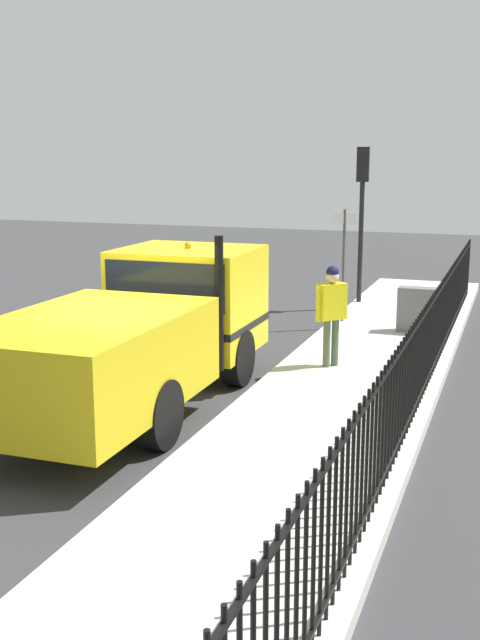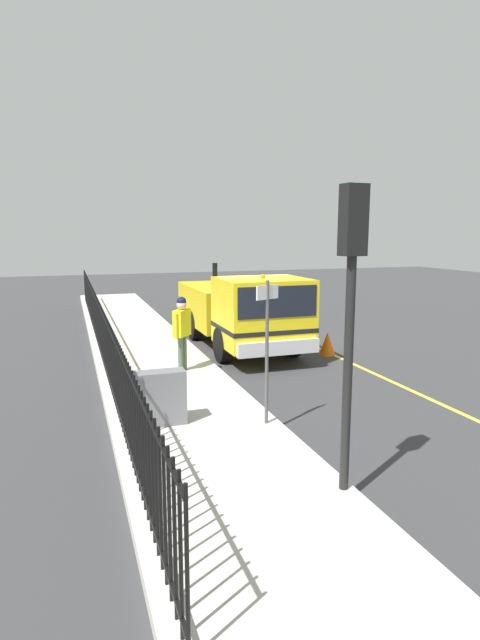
% 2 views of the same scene
% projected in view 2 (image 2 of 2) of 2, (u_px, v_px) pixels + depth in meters
% --- Properties ---
extents(ground_plane, '(59.06, 59.06, 0.00)m').
position_uv_depth(ground_plane, '(244.00, 344.00, 16.05)').
color(ground_plane, '#38383A').
rests_on(ground_plane, ground).
extents(sidewalk_slab, '(2.89, 26.84, 0.18)m').
position_uv_depth(sidewalk_slab, '(143.00, 349.00, 15.03)').
color(sidewalk_slab, beige).
rests_on(sidewalk_slab, ground).
extents(lane_marking, '(0.12, 24.16, 0.01)m').
position_uv_depth(lane_marking, '(301.00, 340.00, 16.67)').
color(lane_marking, yellow).
rests_on(lane_marking, ground).
extents(work_truck, '(2.39, 6.57, 2.65)m').
position_uv_depth(work_truck, '(243.00, 308.00, 15.18)').
color(work_truck, yellow).
rests_on(work_truck, ground).
extents(worker_standing, '(0.51, 0.53, 1.80)m').
position_uv_depth(worker_standing, '(182.00, 326.00, 12.17)').
color(worker_standing, yellow).
rests_on(worker_standing, sidewalk_slab).
extents(iron_fence, '(0.04, 22.85, 1.49)m').
position_uv_depth(iron_fence, '(98.00, 323.00, 14.50)').
color(iron_fence, black).
rests_on(iron_fence, sidewalk_slab).
extents(traffic_light_near, '(0.32, 0.23, 3.87)m').
position_uv_depth(traffic_light_near, '(351.00, 278.00, 6.19)').
color(traffic_light_near, black).
rests_on(traffic_light_near, sidewalk_slab).
extents(utility_cabinet, '(0.90, 0.36, 0.95)m').
position_uv_depth(utility_cabinet, '(160.00, 398.00, 8.81)').
color(utility_cabinet, slate).
rests_on(utility_cabinet, sidewalk_slab).
extents(traffic_cone, '(0.47, 0.47, 0.67)m').
position_uv_depth(traffic_cone, '(327.00, 344.00, 14.62)').
color(traffic_cone, orange).
rests_on(traffic_cone, ground).
extents(street_sign, '(0.47, 0.23, 2.51)m').
position_uv_depth(street_sign, '(267.00, 336.00, 8.67)').
color(street_sign, '#4C4C4C').
rests_on(street_sign, sidewalk_slab).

